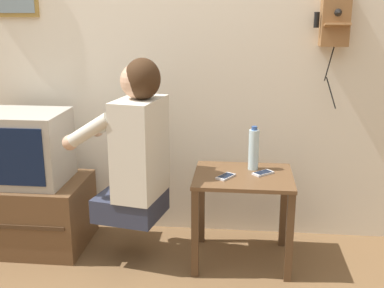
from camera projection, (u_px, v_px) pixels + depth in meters
wall_back at (166, 41)px, 3.04m from camera, size 6.80×0.05×2.55m
side_table at (243, 192)px, 2.81m from camera, size 0.57×0.47×0.54m
person at (136, 146)px, 2.74m from camera, size 0.57×0.47×0.94m
tv_stand at (28, 212)px, 3.07m from camera, size 0.75×0.52×0.43m
television at (26, 147)px, 2.94m from camera, size 0.49×0.42×0.44m
wall_phone_antique at (335, 16)px, 2.82m from camera, size 0.20×0.18×0.76m
cell_phone_held at (226, 176)px, 2.73m from camera, size 0.12×0.14×0.01m
cell_phone_spare at (263, 173)px, 2.79m from camera, size 0.13×0.13×0.01m
water_bottle at (254, 149)px, 2.84m from camera, size 0.06×0.06×0.26m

